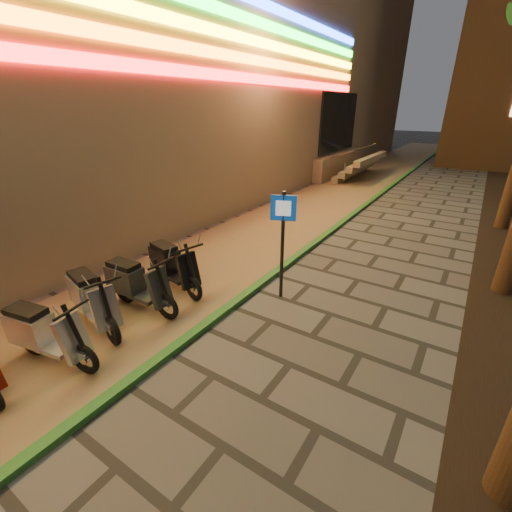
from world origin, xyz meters
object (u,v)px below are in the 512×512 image
Objects in this scene: scooter_7 at (91,299)px; scooter_8 at (135,284)px; scooter_6 at (43,333)px; pedestrian_sign at (283,232)px; scooter_9 at (172,265)px.

scooter_7 is 0.82m from scooter_8.
scooter_6 is 0.97× the size of scooter_8.
pedestrian_sign is 3.03m from scooter_8.
scooter_7 is at bearing -81.94° from scooter_9.
scooter_8 reaches higher than scooter_6.
scooter_9 is (-0.04, 1.00, 0.00)m from scooter_8.
scooter_8 is at bearing -74.66° from scooter_9.
pedestrian_sign is at bearing 38.88° from scooter_8.
scooter_7 is at bearing 94.42° from scooter_6.
scooter_8 is at bearing 81.24° from scooter_6.
scooter_7 is 1.80m from scooter_9.
pedestrian_sign is 1.30× the size of scooter_9.
scooter_8 is (0.20, 0.79, -0.00)m from scooter_7.
scooter_6 is at bearing -142.05° from pedestrian_sign.
scooter_7 is (-0.28, 0.99, 0.02)m from scooter_6.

